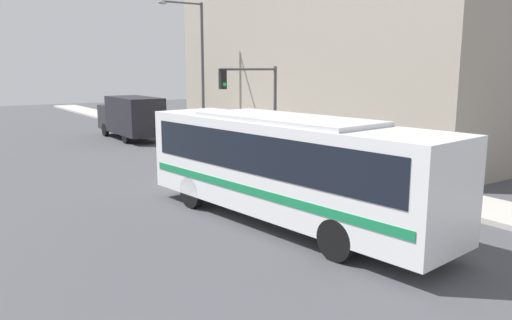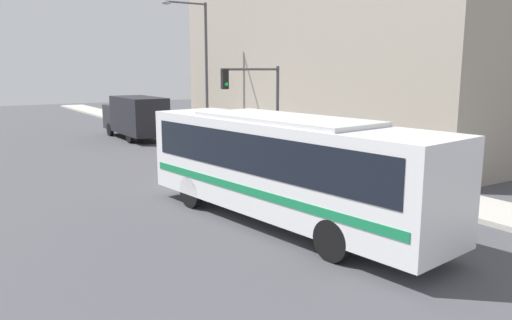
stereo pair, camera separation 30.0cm
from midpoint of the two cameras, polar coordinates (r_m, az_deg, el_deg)
The scene contains 10 objects.
ground_plane at distance 14.66m, azimuth 8.89°, elevation -8.35°, with size 120.00×120.00×0.00m, color #47474C.
sidewalk at distance 34.15m, azimuth -6.52°, elevation 2.61°, with size 2.60×70.00×0.17m.
building_facade at distance 29.75m, azimuth 7.86°, elevation 11.66°, with size 6.00×22.46×10.75m.
city_bus at distance 14.95m, azimuth 3.67°, elevation -0.27°, with size 3.76×11.06×3.30m.
delivery_truck at distance 34.49m, azimuth -13.42°, elevation 4.94°, with size 2.28×7.04×2.84m.
fire_hydrant at distance 19.93m, azimuth 14.48°, elevation -1.99°, with size 0.21×0.29×0.70m.
traffic_light_pole at distance 24.22m, azimuth 0.51°, elevation 7.34°, with size 3.28×0.35×4.63m.
parking_meter at distance 23.70m, azimuth 4.92°, elevation 1.61°, with size 0.14×0.14×1.33m.
street_lamp at distance 31.31m, azimuth -6.00°, elevation 11.18°, with size 2.91×0.28×8.43m.
pedestrian_near_corner at distance 21.11m, azimuth 15.58°, elevation 0.29°, with size 0.34×0.34×1.84m.
Camera 2 is at (-9.27, -10.32, 4.69)m, focal length 35.00 mm.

